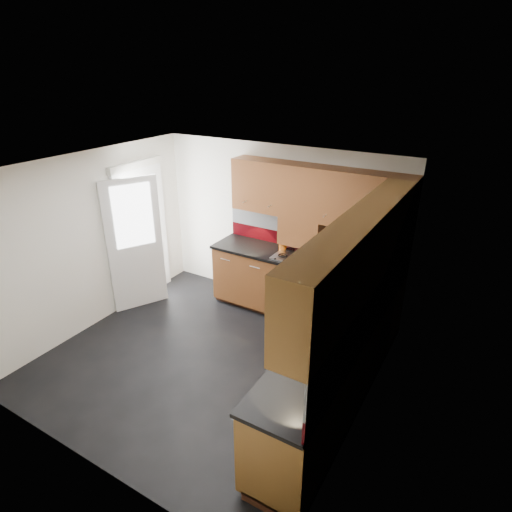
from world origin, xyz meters
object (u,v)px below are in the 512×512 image
Objects in this scene: toaster at (323,254)px; food_processor at (363,285)px; gas_hob at (296,256)px; utensil_pot at (283,244)px.

food_processor is (0.77, -0.68, 0.05)m from toaster.
gas_hob is 1.27m from food_processor.
toaster is at bearing 138.55° from food_processor.
gas_hob is 0.38m from toaster.
toaster is 0.98× the size of food_processor.
food_processor is (1.40, -0.71, 0.04)m from utensil_pot.
food_processor is (1.12, -0.57, 0.12)m from gas_hob.
toaster is (0.63, -0.03, -0.00)m from utensil_pot.
gas_hob is 0.31m from utensil_pot.
gas_hob is 1.38× the size of utensil_pot.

